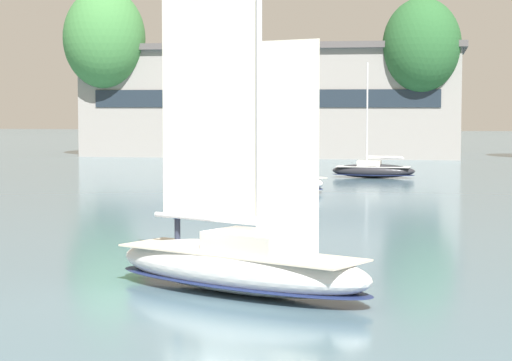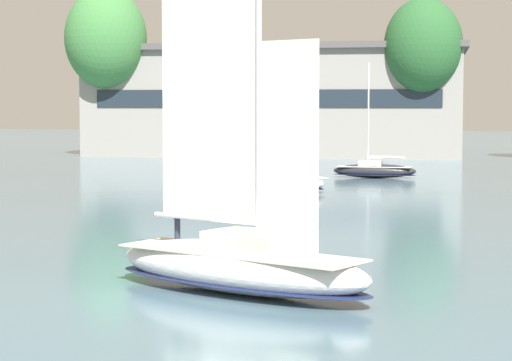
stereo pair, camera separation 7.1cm
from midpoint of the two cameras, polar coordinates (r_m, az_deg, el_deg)
The scene contains 7 objects.
ground_plane at distance 32.15m, azimuth -0.89°, elevation -6.42°, with size 400.00×400.00×0.00m, color slate.
waterfront_building at distance 118.80m, azimuth 1.19°, elevation 4.58°, with size 44.25×17.86×12.84m.
tree_shore_left at distance 110.26m, azimuth 9.56°, elevation 7.56°, with size 8.51×8.51×17.53m.
tree_shore_center at distance 115.83m, azimuth -8.56°, elevation 8.01°, with size 9.35×9.35×19.24m.
sailboat_main at distance 31.96m, azimuth -0.88°, elevation -4.55°, with size 9.96×6.78×13.41m.
sailboat_moored_near_marina at distance 82.29m, azimuth 6.80°, elevation 0.59°, with size 6.97×2.36×9.44m.
sailboat_moored_mid_channel at distance 70.37m, azimuth 2.18°, elevation 0.04°, with size 6.31×7.36×10.49m.
Camera 2 is at (6.14, -30.98, 6.02)m, focal length 70.00 mm.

